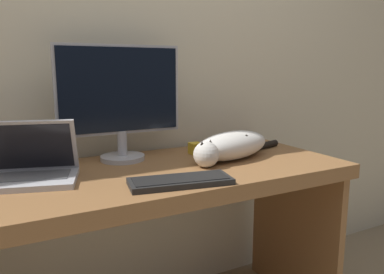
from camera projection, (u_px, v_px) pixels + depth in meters
wall_back at (105, 37)px, 1.67m from camera, size 6.40×0.06×2.60m
desk at (138, 209)px, 1.46m from camera, size 1.70×0.65×0.78m
monitor at (120, 99)px, 1.56m from camera, size 0.53×0.19×0.49m
laptop at (33, 169)px, 1.30m from camera, size 0.34×0.30×0.22m
external_keyboard at (180, 181)px, 1.27m from camera, size 0.37×0.19×0.02m
cat at (231, 145)px, 1.61m from camera, size 0.57×0.28×0.12m
small_toy at (195, 148)px, 1.72m from camera, size 0.05×0.05×0.05m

